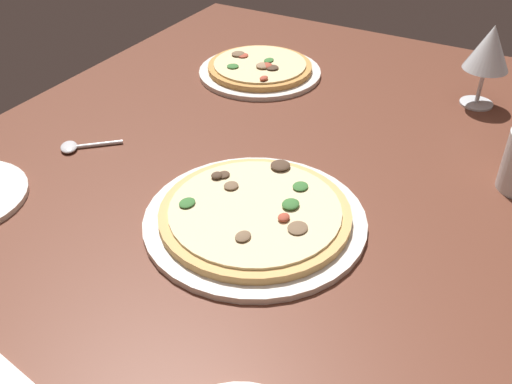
# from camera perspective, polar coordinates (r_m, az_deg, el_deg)

# --- Properties ---
(dining_table) EXTENTS (1.50, 1.10, 0.04)m
(dining_table) POSITION_cam_1_polar(r_m,az_deg,el_deg) (0.89, 0.09, -1.36)
(dining_table) COLOR brown
(dining_table) RESTS_ON ground
(pizza_main) EXTENTS (0.32, 0.32, 0.03)m
(pizza_main) POSITION_cam_1_polar(r_m,az_deg,el_deg) (0.81, -0.09, -2.38)
(pizza_main) COLOR silver
(pizza_main) RESTS_ON dining_table
(pizza_side) EXTENTS (0.26, 0.26, 0.03)m
(pizza_side) POSITION_cam_1_polar(r_m,az_deg,el_deg) (1.25, 0.38, 12.10)
(pizza_side) COLOR silver
(pizza_side) RESTS_ON dining_table
(wine_glass_near) EXTENTS (0.08, 0.08, 0.16)m
(wine_glass_near) POSITION_cam_1_polar(r_m,az_deg,el_deg) (1.17, 22.17, 12.93)
(wine_glass_near) COLOR silver
(wine_glass_near) RESTS_ON dining_table
(spoon) EXTENTS (0.09, 0.09, 0.01)m
(spoon) POSITION_cam_1_polar(r_m,az_deg,el_deg) (1.03, -17.39, 4.35)
(spoon) COLOR silver
(spoon) RESTS_ON dining_table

